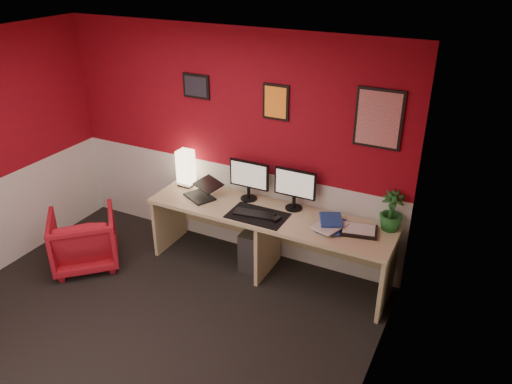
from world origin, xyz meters
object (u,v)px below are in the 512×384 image
(monitor_right, at_px, (295,183))
(desk, at_px, (268,243))
(zen_tray, at_px, (359,231))
(potted_plant, at_px, (392,211))
(pc_tower, at_px, (255,246))
(laptop, at_px, (199,188))
(shoji_lamp, at_px, (186,169))
(armchair, at_px, (84,239))
(monitor_left, at_px, (249,175))

(monitor_right, bearing_deg, desk, -133.82)
(zen_tray, height_order, potted_plant, potted_plant)
(zen_tray, bearing_deg, desk, -177.07)
(pc_tower, bearing_deg, desk, -22.88)
(desk, relative_size, laptop, 7.88)
(desk, bearing_deg, shoji_lamp, 170.91)
(desk, bearing_deg, armchair, -157.84)
(monitor_right, xyz_separation_m, potted_plant, (0.99, 0.03, -0.09))
(monitor_left, distance_m, pc_tower, 0.81)
(armchair, bearing_deg, zen_tray, 153.03)
(desk, bearing_deg, zen_tray, 2.93)
(monitor_left, relative_size, armchair, 0.84)
(monitor_left, xyz_separation_m, potted_plant, (1.51, 0.05, -0.09))
(desk, distance_m, potted_plant, 1.33)
(shoji_lamp, height_order, monitor_right, monitor_right)
(laptop, height_order, armchair, laptop)
(potted_plant, xyz_separation_m, armchair, (-3.05, -0.99, -0.61))
(desk, relative_size, shoji_lamp, 6.50)
(shoji_lamp, bearing_deg, zen_tray, -3.64)
(laptop, xyz_separation_m, monitor_right, (1.01, 0.23, 0.18))
(shoji_lamp, height_order, armchair, shoji_lamp)
(monitor_right, xyz_separation_m, zen_tray, (0.74, -0.16, -0.28))
(monitor_right, height_order, zen_tray, monitor_right)
(monitor_right, distance_m, armchair, 2.38)
(zen_tray, xyz_separation_m, potted_plant, (0.25, 0.18, 0.18))
(monitor_left, relative_size, zen_tray, 1.66)
(monitor_right, bearing_deg, potted_plant, 1.67)
(laptop, relative_size, potted_plant, 0.84)
(shoji_lamp, xyz_separation_m, monitor_left, (0.79, 0.01, 0.09))
(monitor_left, height_order, zen_tray, monitor_left)
(desk, xyz_separation_m, zen_tray, (0.94, 0.05, 0.38))
(monitor_left, bearing_deg, zen_tray, -6.20)
(desk, relative_size, armchair, 3.77)
(laptop, xyz_separation_m, pc_tower, (0.62, 0.10, -0.61))
(zen_tray, bearing_deg, pc_tower, 178.65)
(potted_plant, bearing_deg, laptop, -172.72)
(desk, height_order, potted_plant, potted_plant)
(potted_plant, height_order, armchair, potted_plant)
(pc_tower, relative_size, armchair, 0.65)
(potted_plant, xyz_separation_m, pc_tower, (-1.38, -0.16, -0.70))
(pc_tower, bearing_deg, armchair, -155.39)
(desk, distance_m, monitor_right, 0.71)
(monitor_right, distance_m, zen_tray, 0.81)
(laptop, distance_m, monitor_left, 0.56)
(laptop, relative_size, monitor_right, 0.57)
(laptop, bearing_deg, monitor_left, 50.42)
(potted_plant, height_order, pc_tower, potted_plant)
(laptop, relative_size, pc_tower, 0.73)
(shoji_lamp, relative_size, monitor_left, 0.69)
(zen_tray, bearing_deg, armchair, -163.92)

